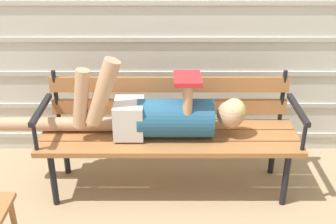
% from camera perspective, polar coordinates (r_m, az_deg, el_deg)
% --- Properties ---
extents(ground_plane, '(12.00, 12.00, 0.00)m').
position_cam_1_polar(ground_plane, '(3.19, 0.00, -10.52)').
color(ground_plane, tan).
extents(house_siding, '(5.12, 0.08, 2.21)m').
position_cam_1_polar(house_siding, '(3.30, -0.04, 12.06)').
color(house_siding, beige).
rests_on(house_siding, ground).
extents(park_bench, '(1.80, 0.52, 0.83)m').
position_cam_1_polar(park_bench, '(3.05, -0.00, -1.85)').
color(park_bench, '#9E6638').
rests_on(park_bench, ground).
extents(reclining_person, '(1.70, 0.27, 0.59)m').
position_cam_1_polar(reclining_person, '(2.93, -1.86, -0.31)').
color(reclining_person, '#23567A').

